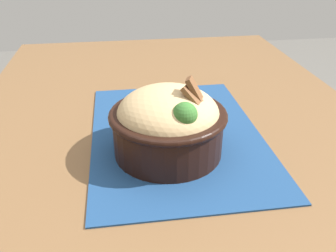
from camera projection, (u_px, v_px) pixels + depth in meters
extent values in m
cube|color=brown|center=(176.00, 139.00, 0.69)|extent=(1.31, 0.83, 0.03)
cylinder|color=brown|center=(238.00, 133.00, 1.42)|extent=(0.04, 0.04, 0.68)
cylinder|color=brown|center=(55.00, 146.00, 1.33)|extent=(0.04, 0.04, 0.68)
cube|color=navy|center=(179.00, 134.00, 0.68)|extent=(0.45, 0.31, 0.00)
cylinder|color=black|center=(168.00, 132.00, 0.60)|extent=(0.18, 0.18, 0.08)
torus|color=black|center=(168.00, 114.00, 0.59)|extent=(0.20, 0.20, 0.01)
ellipsoid|color=tan|center=(168.00, 114.00, 0.59)|extent=(0.22, 0.22, 0.09)
sphere|color=#306428|center=(185.00, 115.00, 0.53)|extent=(0.04, 0.04, 0.04)
sphere|color=#306428|center=(152.00, 94.00, 0.60)|extent=(0.03, 0.03, 0.03)
sphere|color=#306428|center=(182.00, 96.00, 0.59)|extent=(0.03, 0.03, 0.03)
cylinder|color=orange|center=(151.00, 99.00, 0.59)|extent=(0.02, 0.03, 0.01)
cylinder|color=orange|center=(185.00, 95.00, 0.60)|extent=(0.02, 0.03, 0.01)
cube|color=brown|center=(196.00, 100.00, 0.55)|extent=(0.04, 0.05, 0.04)
cube|color=brown|center=(198.00, 96.00, 0.56)|extent=(0.03, 0.04, 0.06)
cube|color=silver|center=(197.00, 109.00, 0.76)|extent=(0.01, 0.06, 0.00)
cube|color=silver|center=(181.00, 110.00, 0.76)|extent=(0.01, 0.01, 0.00)
cube|color=silver|center=(172.00, 111.00, 0.75)|extent=(0.02, 0.03, 0.00)
cube|color=silver|center=(159.00, 110.00, 0.76)|extent=(0.00, 0.02, 0.00)
cube|color=silver|center=(160.00, 112.00, 0.75)|extent=(0.00, 0.02, 0.00)
cube|color=silver|center=(160.00, 113.00, 0.75)|extent=(0.00, 0.02, 0.00)
cube|color=silver|center=(161.00, 114.00, 0.74)|extent=(0.00, 0.02, 0.00)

